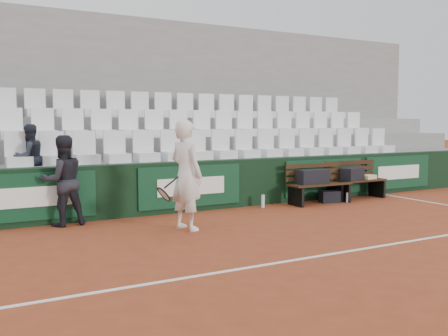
% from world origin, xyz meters
% --- Properties ---
extents(ground, '(80.00, 80.00, 0.00)m').
position_xyz_m(ground, '(0.00, 0.00, 0.00)').
color(ground, brown).
rests_on(ground, ground).
extents(court_baseline, '(18.00, 0.06, 0.01)m').
position_xyz_m(court_baseline, '(0.00, 0.00, 0.00)').
color(court_baseline, white).
rests_on(court_baseline, ground).
extents(back_barrier, '(18.00, 0.34, 1.00)m').
position_xyz_m(back_barrier, '(0.07, 3.99, 0.50)').
color(back_barrier, black).
rests_on(back_barrier, ground).
extents(grandstand_tier_front, '(18.00, 0.95, 1.00)m').
position_xyz_m(grandstand_tier_front, '(0.00, 4.62, 0.50)').
color(grandstand_tier_front, gray).
rests_on(grandstand_tier_front, ground).
extents(grandstand_tier_mid, '(18.00, 0.95, 1.45)m').
position_xyz_m(grandstand_tier_mid, '(0.00, 5.58, 0.72)').
color(grandstand_tier_mid, gray).
rests_on(grandstand_tier_mid, ground).
extents(grandstand_tier_back, '(18.00, 0.95, 1.90)m').
position_xyz_m(grandstand_tier_back, '(0.00, 6.53, 0.95)').
color(grandstand_tier_back, gray).
rests_on(grandstand_tier_back, ground).
extents(grandstand_rear_wall, '(18.00, 0.30, 4.40)m').
position_xyz_m(grandstand_rear_wall, '(0.00, 7.15, 2.20)').
color(grandstand_rear_wall, gray).
rests_on(grandstand_rear_wall, ground).
extents(seat_row_front, '(11.90, 0.44, 0.63)m').
position_xyz_m(seat_row_front, '(0.00, 4.45, 1.31)').
color(seat_row_front, white).
rests_on(seat_row_front, grandstand_tier_front).
extents(seat_row_mid, '(11.90, 0.44, 0.63)m').
position_xyz_m(seat_row_mid, '(0.00, 5.40, 1.77)').
color(seat_row_mid, white).
rests_on(seat_row_mid, grandstand_tier_mid).
extents(seat_row_back, '(11.90, 0.44, 0.63)m').
position_xyz_m(seat_row_back, '(0.00, 6.35, 2.21)').
color(seat_row_back, silver).
rests_on(seat_row_back, grandstand_tier_back).
extents(bench_left, '(1.50, 0.56, 0.45)m').
position_xyz_m(bench_left, '(2.72, 3.41, 0.23)').
color(bench_left, '#34200F').
rests_on(bench_left, ground).
extents(bench_right, '(1.50, 0.56, 0.45)m').
position_xyz_m(bench_right, '(3.94, 3.55, 0.23)').
color(bench_right, '#341A0F').
rests_on(bench_right, ground).
extents(sports_bag_left, '(0.72, 0.32, 0.31)m').
position_xyz_m(sports_bag_left, '(2.56, 3.46, 0.60)').
color(sports_bag_left, black).
rests_on(sports_bag_left, bench_left).
extents(sports_bag_right, '(0.68, 0.46, 0.29)m').
position_xyz_m(sports_bag_right, '(3.77, 3.52, 0.59)').
color(sports_bag_right, black).
rests_on(sports_bag_right, bench_right).
extents(towel, '(0.38, 0.29, 0.10)m').
position_xyz_m(towel, '(4.28, 3.53, 0.50)').
color(towel, beige).
rests_on(towel, bench_right).
extents(sports_bag_ground, '(0.48, 0.36, 0.26)m').
position_xyz_m(sports_bag_ground, '(3.03, 3.43, 0.13)').
color(sports_bag_ground, black).
rests_on(sports_bag_ground, ground).
extents(water_bottle_near, '(0.08, 0.08, 0.27)m').
position_xyz_m(water_bottle_near, '(1.34, 3.57, 0.14)').
color(water_bottle_near, silver).
rests_on(water_bottle_near, ground).
extents(water_bottle_far, '(0.06, 0.06, 0.23)m').
position_xyz_m(water_bottle_far, '(3.35, 3.21, 0.11)').
color(water_bottle_far, silver).
rests_on(water_bottle_far, ground).
extents(tennis_player, '(0.81, 0.77, 1.83)m').
position_xyz_m(tennis_player, '(-0.96, 2.39, 0.91)').
color(tennis_player, white).
rests_on(tennis_player, ground).
extents(ball_kid, '(0.83, 0.68, 1.57)m').
position_xyz_m(ball_kid, '(-2.69, 3.70, 0.78)').
color(ball_kid, black).
rests_on(ball_kid, ground).
extents(spectator_c, '(0.71, 0.64, 1.20)m').
position_xyz_m(spectator_c, '(-3.11, 4.50, 1.60)').
color(spectator_c, '#1F242E').
rests_on(spectator_c, grandstand_tier_front).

